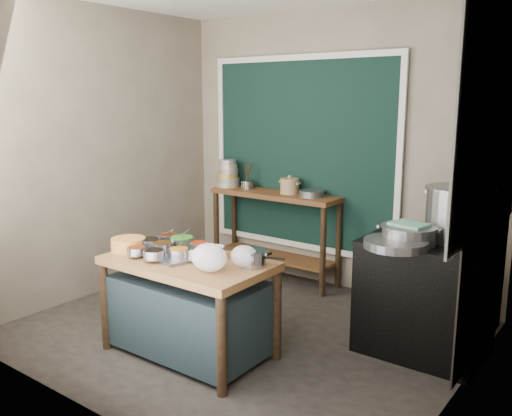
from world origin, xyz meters
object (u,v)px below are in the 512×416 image
Objects in this scene: utensil_cup at (248,185)px; steamer at (409,235)px; stove_block at (425,299)px; yellow_basin at (128,244)px; back_counter at (275,236)px; stock_pot at (459,214)px; saucepan at (252,258)px; condiment_tray at (174,254)px; ceramic_crock at (290,187)px; prep_table at (189,307)px.

utensil_cup is 2.37m from steamer.
yellow_basin is (-1.95, -1.21, 0.38)m from stove_block.
back_counter is 2.23m from stock_pot.
stove_block is 4.16× the size of saucepan.
condiment_tray is 3.53× the size of utensil_cup.
prep_table is at bearing -80.29° from ceramic_crock.
ceramic_crock is at bearing 94.92° from condiment_tray.
stove_block is at bearing 37.65° from prep_table.
ceramic_crock reaches higher than back_counter.
prep_table is 8.61× the size of utensil_cup.
steamer reaches higher than back_counter.
saucepan is 1.89m from ceramic_crock.
saucepan is at bearing -134.92° from stock_pot.
ceramic_crock is 0.40× the size of stock_pot.
condiment_tray is 1.92× the size of yellow_basin.
utensil_cup is (-0.38, 0.02, 0.52)m from back_counter.
utensil_cup is (-0.33, 1.96, 0.19)m from yellow_basin.
utensil_cup reaches higher than saucepan.
ceramic_crock reaches higher than prep_table.
utensil_cup reaches higher than back_counter.
prep_table is at bearing -141.92° from stove_block.
utensil_cup is at bearing 99.56° from yellow_basin.
yellow_basin is at bearing -91.41° from back_counter.
stove_block is at bearing -23.53° from ceramic_crock.
steamer is (1.81, -0.89, 0.47)m from back_counter.
ceramic_crock is (0.55, 0.01, 0.03)m from utensil_cup.
stock_pot is 1.24× the size of steamer.
condiment_tray is 0.66m from saucepan.
saucepan is 0.52× the size of steamer.
stock_pot reaches higher than condiment_tray.
utensil_cup is at bearing 110.97° from condiment_tray.
prep_table is at bearing -6.49° from condiment_tray.
prep_table is 4.68× the size of yellow_basin.
stock_pot reaches higher than stove_block.
prep_table is 5.77× the size of saucepan.
condiment_tray is 1.98m from utensil_cup.
stock_pot is at bearing -13.75° from utensil_cup.
back_counter is at bearing 100.17° from condiment_tray.
stove_block is at bearing 31.95° from yellow_basin.
steamer is at bearing -120.64° from stove_block.
yellow_basin reaches higher than prep_table.
prep_table is 0.69m from yellow_basin.
back_counter is 1.97m from yellow_basin.
stock_pot is at bearing 27.33° from saucepan.
ceramic_crock is (-0.32, 1.86, 0.65)m from prep_table.
saucepan is (0.48, 0.16, 0.43)m from prep_table.
stock_pot is (1.89, -0.60, 0.06)m from ceramic_crock.
stove_block reaches higher than condiment_tray.
ceramic_crock is (-0.80, 1.70, 0.21)m from saucepan.
stock_pot reaches higher than utensil_cup.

